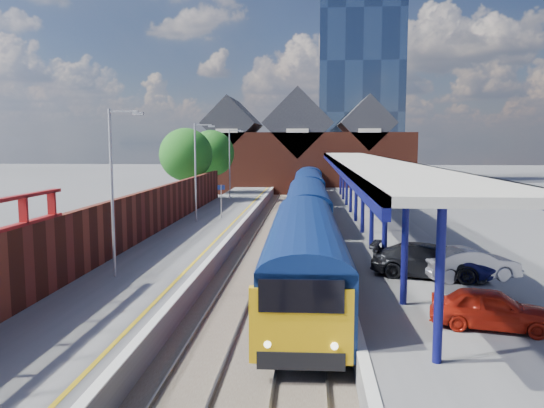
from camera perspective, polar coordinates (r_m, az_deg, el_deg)
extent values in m
plane|color=#5B5B5E|center=(45.85, 1.99, -1.74)|extent=(240.00, 240.00, 0.00)
cube|color=#473D33|center=(35.99, 1.38, -3.98)|extent=(6.00, 76.00, 0.06)
cube|color=slate|center=(36.14, -2.15, -3.79)|extent=(0.07, 76.00, 0.14)
cube|color=slate|center=(36.02, 0.14, -3.82)|extent=(0.07, 76.00, 0.14)
cube|color=slate|center=(35.94, 2.62, -3.85)|extent=(0.07, 76.00, 0.14)
cube|color=slate|center=(35.93, 4.92, -3.87)|extent=(0.07, 76.00, 0.14)
cube|color=#565659|center=(36.58, -7.27, -3.11)|extent=(5.00, 76.00, 1.00)
cube|color=#565659|center=(36.11, 10.95, -3.30)|extent=(6.00, 76.00, 1.00)
cube|color=silver|center=(36.11, -3.62, -2.35)|extent=(0.30, 76.00, 0.05)
cube|color=silver|center=(35.80, 6.43, -2.46)|extent=(0.30, 76.00, 0.05)
cube|color=yellow|center=(36.20, -4.56, -2.37)|extent=(0.14, 76.00, 0.01)
cube|color=navy|center=(22.31, 3.53, -5.63)|extent=(3.05, 16.04, 2.50)
cube|color=navy|center=(22.08, 3.55, -2.46)|extent=(3.05, 16.04, 0.60)
cube|color=navy|center=(38.70, 3.83, -0.45)|extent=(3.05, 16.04, 2.50)
cube|color=navy|center=(38.57, 3.84, 1.39)|extent=(3.05, 16.04, 0.60)
cube|color=navy|center=(55.21, 3.95, 1.64)|extent=(3.05, 16.04, 2.50)
cube|color=navy|center=(55.12, 3.96, 2.94)|extent=(3.05, 16.04, 0.60)
cube|color=navy|center=(71.76, 4.01, 2.77)|extent=(3.05, 16.04, 2.50)
cube|color=navy|center=(71.69, 4.02, 3.77)|extent=(3.05, 16.04, 0.60)
cube|color=black|center=(46.93, 2.17, 1.34)|extent=(0.04, 60.54, 0.70)
cube|color=#EF410F|center=(47.01, 2.15, 0.37)|extent=(0.03, 55.27, 0.30)
cube|color=#B6260C|center=(47.04, 2.14, 0.07)|extent=(0.03, 55.27, 0.30)
cube|color=#F2B20C|center=(14.73, 3.14, -12.90)|extent=(2.82, 0.34, 2.10)
cube|color=black|center=(14.37, 3.16, -9.83)|extent=(2.30, 0.20, 0.90)
cube|color=black|center=(17.39, 3.26, -14.71)|extent=(2.00, 2.40, 0.60)
cube|color=black|center=(77.47, 4.02, 1.86)|extent=(2.00, 2.40, 0.60)
cylinder|color=#0E0F52|center=(14.17, 17.58, -8.07)|extent=(0.24, 0.24, 4.20)
cylinder|color=#0E0F52|center=(18.95, 14.10, -4.30)|extent=(0.24, 0.24, 4.20)
cylinder|color=#0E0F52|center=(23.83, 12.05, -2.05)|extent=(0.24, 0.24, 4.20)
cylinder|color=#0E0F52|center=(28.74, 10.70, -0.57)|extent=(0.24, 0.24, 4.20)
cylinder|color=#0E0F52|center=(33.68, 9.75, 0.48)|extent=(0.24, 0.24, 4.20)
cylinder|color=#0E0F52|center=(38.64, 9.04, 1.26)|extent=(0.24, 0.24, 4.20)
cylinder|color=#0E0F52|center=(43.60, 8.49, 1.87)|extent=(0.24, 0.24, 4.20)
cylinder|color=#0E0F52|center=(48.58, 8.06, 2.34)|extent=(0.24, 0.24, 4.20)
cylinder|color=#0E0F52|center=(53.55, 7.70, 2.73)|extent=(0.24, 0.24, 4.20)
cylinder|color=#0E0F52|center=(58.54, 7.41, 3.06)|extent=(0.24, 0.24, 4.20)
cube|color=beige|center=(37.55, 9.99, 4.53)|extent=(4.50, 52.00, 0.25)
cube|color=#0E0F52|center=(37.40, 6.70, 4.35)|extent=(0.20, 52.00, 0.55)
cube|color=#0E0F52|center=(37.83, 13.24, 4.25)|extent=(0.20, 52.00, 0.55)
cylinder|color=#A5A8AA|center=(22.97, -16.82, 1.02)|extent=(0.12, 0.12, 7.00)
cube|color=#A5A8AA|center=(22.70, -15.67, 9.59)|extent=(1.20, 0.08, 0.08)
cube|color=#A5A8AA|center=(22.50, -14.21, 9.40)|extent=(0.45, 0.18, 0.12)
cylinder|color=#A5A8AA|center=(38.29, -8.23, 3.33)|extent=(0.12, 0.12, 7.00)
cube|color=#A5A8AA|center=(38.13, -7.43, 8.44)|extent=(1.20, 0.08, 0.08)
cube|color=#A5A8AA|center=(38.01, -6.53, 8.31)|extent=(0.45, 0.18, 0.12)
cylinder|color=#A5A8AA|center=(54.01, -4.58, 4.29)|extent=(0.12, 0.12, 7.00)
cube|color=#A5A8AA|center=(53.90, -3.98, 7.91)|extent=(1.20, 0.08, 0.08)
cube|color=#A5A8AA|center=(53.81, -3.34, 7.81)|extent=(0.45, 0.18, 0.12)
cylinder|color=#A5A8AA|center=(40.15, -5.48, 0.29)|extent=(0.08, 0.08, 2.50)
cube|color=#0C194C|center=(40.05, -5.49, 1.78)|extent=(0.55, 0.06, 0.35)
cube|color=maroon|center=(31.23, -14.20, -1.39)|extent=(0.35, 50.00, 2.80)
cube|color=maroon|center=(20.06, -25.17, -0.66)|extent=(0.30, 0.12, 1.00)
cube|color=maroon|center=(21.82, -22.61, -0.01)|extent=(0.30, 0.12, 1.00)
cube|color=maroon|center=(73.41, 2.86, 4.50)|extent=(30.00, 12.00, 8.00)
cube|color=#232328|center=(74.17, -4.17, 8.53)|extent=(7.13, 12.00, 7.13)
cube|color=#232328|center=(73.41, 2.88, 8.56)|extent=(9.16, 12.00, 9.16)
cube|color=#232328|center=(73.74, 9.96, 8.46)|extent=(7.13, 12.00, 7.13)
cube|color=beige|center=(68.16, -4.91, 7.86)|extent=(2.80, 0.15, 0.50)
cube|color=beige|center=(67.33, 2.75, 7.90)|extent=(2.80, 0.15, 0.50)
cube|color=beige|center=(67.70, 10.46, 7.79)|extent=(2.80, 0.15, 0.50)
cube|color=#435674|center=(96.63, 9.37, 14.43)|extent=(14.00, 14.00, 40.00)
cylinder|color=#382314|center=(52.98, -9.17, 1.48)|extent=(0.44, 0.44, 4.00)
sphere|color=#155015|center=(52.79, -9.24, 5.26)|extent=(5.20, 5.20, 5.20)
sphere|color=#155015|center=(52.14, -8.49, 4.49)|extent=(3.20, 3.20, 3.20)
cylinder|color=#382314|center=(60.57, -6.50, 2.14)|extent=(0.44, 0.44, 4.00)
sphere|color=#155015|center=(60.40, -6.55, 5.46)|extent=(5.20, 5.20, 5.20)
sphere|color=#155015|center=(59.78, -5.87, 4.78)|extent=(3.20, 3.20, 3.20)
imported|color=#AB1D0E|center=(17.68, 22.57, -10.35)|extent=(3.85, 2.23, 1.23)
imported|color=#BBBABF|center=(23.48, 20.50, -6.03)|extent=(4.20, 2.24, 1.31)
imported|color=black|center=(23.34, 16.51, -5.86)|extent=(5.13, 3.16, 1.39)
imported|color=#151557|center=(23.63, 17.42, -5.88)|extent=(5.05, 3.61, 1.28)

